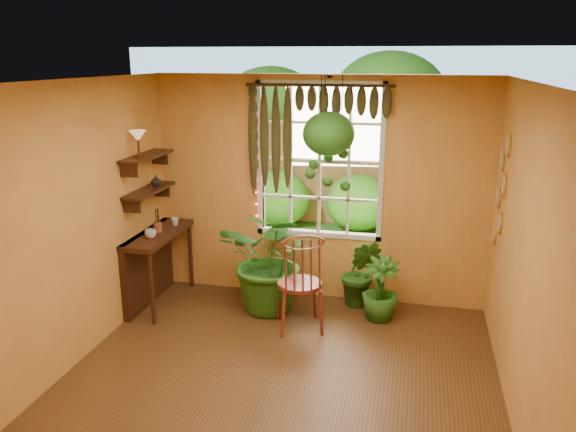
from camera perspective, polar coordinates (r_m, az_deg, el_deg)
name	(u,v)px	position (r m, az deg, el deg)	size (l,w,h in m)	color
floor	(272,396)	(5.21, -1.65, -17.84)	(4.50, 4.50, 0.00)	brown
ceiling	(269,83)	(4.33, -1.94, 13.34)	(4.50, 4.50, 0.00)	white
wall_back	(319,190)	(6.71, 3.14, 2.61)	(4.00, 4.00, 0.00)	gold
wall_left	(55,235)	(5.44, -22.61, -1.82)	(4.50, 4.50, 0.00)	gold
wall_right	(532,273)	(4.55, 23.51, -5.33)	(4.50, 4.50, 0.00)	gold
window	(320,161)	(6.67, 3.23, 5.59)	(1.52, 0.10, 1.86)	white
valance_vine	(311,113)	(6.48, 2.37, 10.46)	(1.70, 0.12, 1.10)	#37200F
string_lights	(256,156)	(6.74, -3.31, 6.14)	(0.03, 0.03, 1.54)	#FF2633
wall_plates	(500,192)	(6.18, 20.78, 2.32)	(0.04, 0.32, 1.10)	#FFF5D0
counter_ledge	(151,259)	(6.94, -13.72, -4.28)	(0.40, 1.20, 0.90)	#37200F
shelf_lower	(149,190)	(6.68, -13.93, 2.54)	(0.25, 0.90, 0.04)	#37200F
shelf_upper	(147,156)	(6.60, -14.16, 5.91)	(0.25, 0.90, 0.04)	#37200F
backyard	(372,141)	(11.21, 8.52, 7.51)	(14.00, 10.00, 12.00)	#1F5B1A
windsor_chair	(300,297)	(6.16, 1.23, -8.20)	(0.63, 0.64, 1.31)	maroon
potted_plant_left	(273,260)	(6.49, -1.58, -4.46)	(1.14, 0.99, 1.27)	#1E4F15
potted_plant_mid	(361,273)	(6.73, 7.40, -5.74)	(0.47, 0.38, 0.85)	#1E4F15
potted_plant_right	(380,289)	(6.46, 9.33, -7.33)	(0.41, 0.41, 0.74)	#1E4F15
hanging_basket	(329,141)	(6.33, 4.14, 7.56)	(0.58, 0.58, 1.29)	black
cup_a	(151,234)	(6.57, -13.79, -1.76)	(0.13, 0.13, 0.10)	silver
cup_b	(175,222)	(7.00, -11.43, -0.56)	(0.10, 0.10, 0.09)	beige
brush_jar	(157,220)	(6.74, -13.13, -0.45)	(0.10, 0.10, 0.36)	brown
shelf_vase	(156,180)	(6.82, -13.27, 3.54)	(0.12, 0.12, 0.13)	#B2AD99
tiffany_lamp	(138,138)	(6.38, -15.01, 7.69)	(0.18, 0.18, 0.30)	brown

